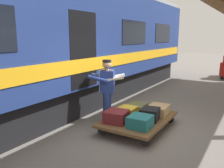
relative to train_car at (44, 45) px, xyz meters
The scene contains 11 objects.
ground_plane 4.05m from the train_car, behind, with size 60.00×60.00×0.00m, color slate.
train_car is the anchor object (origin of this frame).
luggage_cart 3.53m from the train_car, behind, with size 1.39×2.06×0.29m.
suitcase_black_hardshell 3.71m from the train_car, behind, with size 0.41×0.47×0.30m, color black.
suitcase_maroon_trunk 3.17m from the train_car, behind, with size 0.52×0.49×0.29m, color maroon.
suitcase_yellow_case 3.18m from the train_car, behind, with size 0.44×0.45×0.23m, color gold.
suitcase_olive_duffel 3.29m from the train_car, 163.56° to the right, with size 0.47×0.59×0.16m, color brown.
suitcase_tan_vintage 3.80m from the train_car, 166.53° to the right, with size 0.48×0.61×0.23m, color tan.
suitcase_teal_softside 3.72m from the train_car, behind, with size 0.49×0.51×0.27m, color #1E666B.
porter_in_overalls 2.36m from the train_car, behind, with size 0.73×0.57×1.70m.
porter_by_door 2.34m from the train_car, behind, with size 0.74×0.60×1.70m.
Camera 1 is at (-1.97, 4.99, 2.32)m, focal length 38.07 mm.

